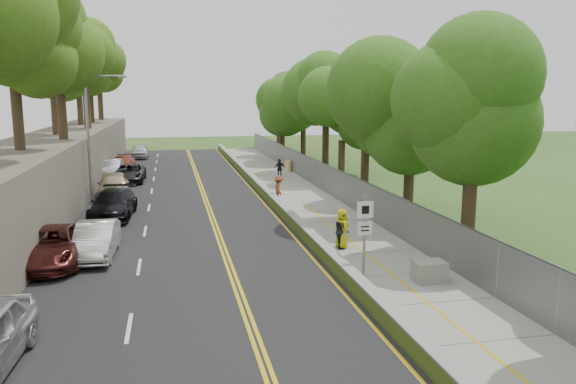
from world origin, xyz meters
The scene contains 25 objects.
ground centered at (0.00, 0.00, 0.00)m, with size 140.00×140.00×0.00m, color #33511E.
road centered at (-5.40, 15.00, 0.02)m, with size 11.20×66.00×0.04m, color black.
sidewalk centered at (2.55, 15.00, 0.03)m, with size 4.20×66.00×0.05m, color gray.
jersey_barrier centered at (0.25, 15.00, 0.30)m, with size 0.42×66.00×0.60m, color #9ADB3A.
rock_embankment centered at (-13.50, 15.00, 2.00)m, with size 5.00×66.00×4.00m, color #595147.
chainlink_fence centered at (4.65, 15.00, 1.00)m, with size 0.04×66.00×2.00m, color slate.
trees_embankment centered at (-13.00, 15.00, 10.50)m, with size 6.40×66.00×13.00m, color #47731B, non-canonical shape.
trees_fenceside centered at (7.00, 15.00, 7.00)m, with size 7.00×66.00×14.00m, color #3C721F, non-canonical shape.
streetlight centered at (-10.46, 14.00, 4.64)m, with size 2.52×0.22×8.00m.
signpost centered at (1.05, -3.02, 1.96)m, with size 0.62×0.09×3.10m.
construction_barrel centered at (4.30, 26.00, 0.53)m, with size 0.58×0.58×0.96m, color orange.
concrete_block centered at (3.20, -4.00, 0.43)m, with size 1.13×0.84×0.75m, color gray.
car_1 centered at (-9.00, 1.78, 0.77)m, with size 1.54×4.40×1.45m, color silver.
car_2 centered at (-10.60, 1.10, 0.77)m, with size 2.43×5.28×1.47m, color #57201D.
car_3 centered at (-9.00, 9.55, 0.80)m, with size 2.14×5.27×1.53m, color black.
car_4 centered at (-9.55, 15.94, 0.88)m, with size 1.98×4.91×1.67m, color tan.
car_5 centered at (-10.56, 24.72, 0.81)m, with size 1.64×4.70×1.55m, color #A1A3A8.
car_6 centered at (-9.00, 22.57, 0.73)m, with size 2.28×4.95×1.38m, color black.
car_7 centered at (-9.97, 28.96, 0.72)m, with size 1.91×4.69×1.36m, color maroon.
car_8 centered at (-9.00, 39.58, 0.78)m, with size 1.75×4.34×1.48m, color silver.
painter_0 centered at (1.45, 1.00, 0.93)m, with size 0.86×0.56×1.75m, color #BFBD0D.
painter_1 centered at (1.45, 1.00, 0.83)m, with size 0.57×0.37×1.57m, color silver.
painter_2 centered at (1.45, 1.00, 0.85)m, with size 0.77×0.60×1.59m, color black.
painter_3 centered at (0.75, 12.00, 0.90)m, with size 1.09×0.63×1.69m, color brown.
person_far centered at (2.80, 22.13, 0.84)m, with size 0.92×0.38×1.58m, color black.
Camera 1 is at (-5.85, -22.03, 6.74)m, focal length 35.00 mm.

